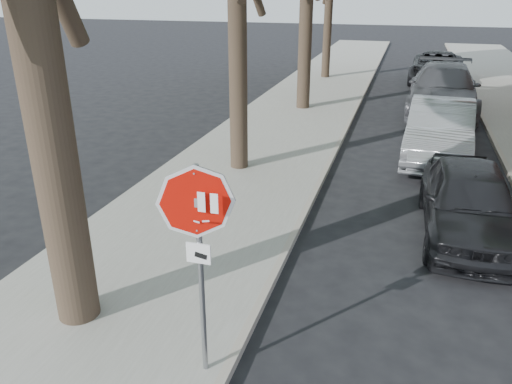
# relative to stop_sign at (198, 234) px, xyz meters

# --- Properties ---
(sidewalk_left) EXTENTS (4.00, 55.00, 0.12)m
(sidewalk_left) POSITION_rel_stop_sign_xyz_m (-1.80, 12.03, -1.89)
(sidewalk_left) COLOR gray
(sidewalk_left) RESTS_ON ground
(curb_left) EXTENTS (0.12, 55.00, 0.13)m
(curb_left) POSITION_rel_stop_sign_xyz_m (0.25, 12.03, -1.88)
(curb_left) COLOR #9E9384
(curb_left) RESTS_ON ground
(curb_right) EXTENTS (0.12, 55.00, 0.13)m
(curb_right) POSITION_rel_stop_sign_xyz_m (4.65, 12.03, -1.88)
(curb_right) COLOR #9E9384
(curb_right) RESTS_ON ground
(stop_sign) EXTENTS (0.76, 0.34, 2.61)m
(stop_sign) POSITION_rel_stop_sign_xyz_m (0.00, 0.00, 0.00)
(stop_sign) COLOR gray
(stop_sign) RESTS_ON sidewalk_left
(car_a) EXTENTS (1.71, 4.07, 1.37)m
(car_a) POSITION_rel_stop_sign_xyz_m (3.30, 4.89, -1.26)
(car_a) COLOR black
(car_a) RESTS_ON ground
(car_b) EXTENTS (1.93, 4.77, 1.54)m
(car_b) POSITION_rel_stop_sign_xyz_m (2.95, 9.54, -1.18)
(car_b) COLOR #94969B
(car_b) RESTS_ON ground
(car_c) EXTENTS (2.66, 6.02, 1.72)m
(car_c) POSITION_rel_stop_sign_xyz_m (3.27, 15.14, -1.09)
(car_c) COLOR #4A4A4F
(car_c) RESTS_ON ground
(car_d) EXTENTS (2.71, 5.34, 1.44)m
(car_d) POSITION_rel_stop_sign_xyz_m (3.30, 21.63, -1.23)
(car_d) COLOR black
(car_d) RESTS_ON ground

